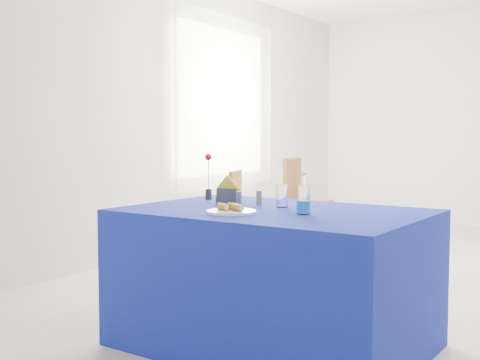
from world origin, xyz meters
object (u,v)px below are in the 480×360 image
at_px(blue_table, 274,278).
at_px(water_bottle, 304,200).
at_px(chair_win_a, 245,206).
at_px(chair_win_b, 301,195).
at_px(plate, 231,212).

distance_m(blue_table, water_bottle, 0.51).
bearing_deg(chair_win_a, blue_table, -162.35).
bearing_deg(water_bottle, chair_win_b, 118.91).
xyz_separation_m(plate, chair_win_a, (-1.49, 2.33, -0.29)).
bearing_deg(plate, blue_table, 69.44).
relative_size(chair_win_a, chair_win_b, 0.88).
relative_size(water_bottle, chair_win_b, 0.23).
height_order(plate, blue_table, plate).
height_order(blue_table, chair_win_a, chair_win_a).
xyz_separation_m(water_bottle, chair_win_b, (-1.63, 2.95, -0.29)).
height_order(water_bottle, chair_win_a, water_bottle).
distance_m(blue_table, chair_win_a, 2.61).
xyz_separation_m(plate, water_bottle, (0.32, 0.19, 0.06)).
relative_size(plate, blue_table, 0.16).
relative_size(plate, chair_win_a, 0.31).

